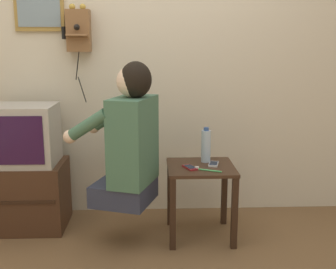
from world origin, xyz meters
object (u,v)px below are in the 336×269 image
person (129,140)px  wall_phone_antique (78,30)px  cell_phone_spare (214,164)px  water_bottle (206,146)px  television (23,135)px  toothbrush (206,170)px  framed_picture (38,0)px  cell_phone_held (190,167)px

person → wall_phone_antique: (-0.39, 0.54, 0.70)m
cell_phone_spare → water_bottle: size_ratio=0.54×
television → wall_phone_antique: wall_phone_antique is taller
water_bottle → toothbrush: (-0.02, -0.22, -0.11)m
toothbrush → television: bearing=100.5°
television → toothbrush: television is taller
person → television: bearing=88.0°
wall_phone_antique → toothbrush: (0.89, -0.56, -0.91)m
framed_picture → cell_phone_held: bearing=-26.7°
television → toothbrush: bearing=-13.9°
cell_phone_spare → cell_phone_held: bearing=-142.0°
wall_phone_antique → water_bottle: wall_phone_antique is taller
cell_phone_spare → toothbrush: toothbrush is taller
television → cell_phone_spare: (1.34, -0.17, -0.18)m
person → framed_picture: (-0.67, 0.58, 0.92)m
person → cell_phone_spare: person is taller
cell_phone_held → cell_phone_spare: size_ratio=1.02×
cell_phone_held → water_bottle: 0.23m
wall_phone_antique → cell_phone_spare: size_ratio=5.32×
framed_picture → water_bottle: size_ratio=1.80×
person → water_bottle: size_ratio=3.76×
wall_phone_antique → cell_phone_held: wall_phone_antique is taller
toothbrush → cell_phone_held: bearing=83.4°
television → framed_picture: 0.99m
person → toothbrush: bearing=-73.0°
person → toothbrush: (0.50, -0.02, -0.20)m
framed_picture → toothbrush: framed_picture is taller
person → cell_phone_held: 0.45m
wall_phone_antique → cell_phone_held: (0.79, -0.50, -0.91)m
framed_picture → water_bottle: 1.62m
television → cell_phone_spare: bearing=-7.4°
wall_phone_antique → television: bearing=-147.3°
television → cell_phone_spare: size_ratio=3.42×
framed_picture → person: bearing=-40.9°
toothbrush → person: bearing=112.3°
cell_phone_held → water_bottle: water_bottle is taller
cell_phone_spare → television: bearing=-173.9°
cell_phone_held → toothbrush: 0.12m
person → cell_phone_spare: 0.62m
cell_phone_spare → toothbrush: 0.15m
framed_picture → cell_phone_held: (1.07, -0.54, -1.12)m
water_bottle → toothbrush: water_bottle is taller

